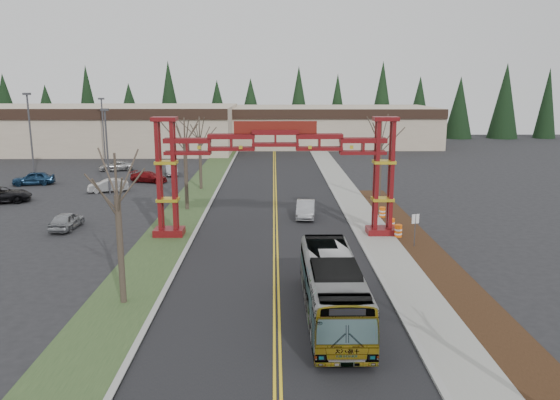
{
  "coord_description": "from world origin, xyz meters",
  "views": [
    {
      "loc": [
        -0.14,
        -21.68,
        11.29
      ],
      "look_at": [
        0.27,
        12.01,
        4.05
      ],
      "focal_mm": 35.0,
      "sensor_mm": 36.0,
      "label": 1
    }
  ],
  "objects_px": {
    "parked_car_far_a": "(172,170)",
    "light_pole_mid": "(30,128)",
    "transit_bus": "(332,288)",
    "parked_car_far_b": "(116,166)",
    "light_pole_near": "(107,145)",
    "retail_building_west": "(98,128)",
    "parked_car_near_c": "(0,195)",
    "parked_car_near_a": "(67,221)",
    "bare_tree_median_near": "(117,196)",
    "parked_car_mid_a": "(149,177)",
    "silver_sedan": "(306,209)",
    "parked_car_mid_b": "(33,178)",
    "bare_tree_right_far": "(381,141)",
    "barrel_north": "(382,213)",
    "street_sign": "(415,224)",
    "parked_car_near_b": "(108,186)",
    "barrel_mid": "(391,225)",
    "bare_tree_median_far": "(200,137)",
    "light_pole_far": "(103,125)",
    "gateway_arch": "(275,157)",
    "bare_tree_median_mid": "(185,143)",
    "barrel_south": "(398,232)",
    "retail_building_east": "(328,126)"
  },
  "relations": [
    {
      "from": "bare_tree_median_near",
      "to": "bare_tree_median_far",
      "type": "relative_size",
      "value": 1.01
    },
    {
      "from": "bare_tree_median_near",
      "to": "barrel_north",
      "type": "bearing_deg",
      "value": 46.59
    },
    {
      "from": "silver_sedan",
      "to": "bare_tree_right_far",
      "type": "xyz_separation_m",
      "value": [
        7.4,
        5.85,
        5.24
      ]
    },
    {
      "from": "parked_car_mid_a",
      "to": "bare_tree_median_mid",
      "type": "bearing_deg",
      "value": -137.41
    },
    {
      "from": "parked_car_far_a",
      "to": "bare_tree_right_far",
      "type": "height_order",
      "value": "bare_tree_right_far"
    },
    {
      "from": "retail_building_east",
      "to": "parked_car_near_c",
      "type": "xyz_separation_m",
      "value": [
        -36.41,
        -50.05,
        -2.74
      ]
    },
    {
      "from": "barrel_south",
      "to": "parked_car_mid_a",
      "type": "bearing_deg",
      "value": 135.07
    },
    {
      "from": "light_pole_far",
      "to": "light_pole_mid",
      "type": "bearing_deg",
      "value": -111.84
    },
    {
      "from": "bare_tree_median_far",
      "to": "barrel_north",
      "type": "relative_size",
      "value": 7.94
    },
    {
      "from": "bare_tree_median_near",
      "to": "retail_building_west",
      "type": "bearing_deg",
      "value": 108.24
    },
    {
      "from": "transit_bus",
      "to": "barrel_south",
      "type": "height_order",
      "value": "transit_bus"
    },
    {
      "from": "barrel_mid",
      "to": "barrel_north",
      "type": "xyz_separation_m",
      "value": [
        0.06,
        3.9,
        0.01
      ]
    },
    {
      "from": "light_pole_mid",
      "to": "parked_car_mid_a",
      "type": "bearing_deg",
      "value": -17.32
    },
    {
      "from": "parked_car_near_b",
      "to": "light_pole_mid",
      "type": "xyz_separation_m",
      "value": [
        -12.24,
        10.43,
        5.18
      ]
    },
    {
      "from": "silver_sedan",
      "to": "light_pole_near",
      "type": "distance_m",
      "value": 22.41
    },
    {
      "from": "retail_building_west",
      "to": "parked_car_near_c",
      "type": "height_order",
      "value": "retail_building_west"
    },
    {
      "from": "parked_car_near_a",
      "to": "bare_tree_median_near",
      "type": "bearing_deg",
      "value": 121.01
    },
    {
      "from": "parked_car_mid_a",
      "to": "bare_tree_median_far",
      "type": "bearing_deg",
      "value": -105.79
    },
    {
      "from": "barrel_south",
      "to": "parked_car_near_c",
      "type": "bearing_deg",
      "value": 160.27
    },
    {
      "from": "street_sign",
      "to": "parked_car_far_b",
      "type": "bearing_deg",
      "value": 131.29
    },
    {
      "from": "retail_building_west",
      "to": "parked_car_near_c",
      "type": "relative_size",
      "value": 8.28
    },
    {
      "from": "parked_car_near_a",
      "to": "light_pole_mid",
      "type": "relative_size",
      "value": 0.4
    },
    {
      "from": "parked_car_near_a",
      "to": "parked_car_far_a",
      "type": "xyz_separation_m",
      "value": [
        3.55,
        25.76,
        -0.03
      ]
    },
    {
      "from": "parked_car_mid_b",
      "to": "light_pole_near",
      "type": "height_order",
      "value": "light_pole_near"
    },
    {
      "from": "parked_car_far_b",
      "to": "light_pole_near",
      "type": "xyz_separation_m",
      "value": [
        3.81,
        -15.92,
        4.48
      ]
    },
    {
      "from": "parked_car_mid_a",
      "to": "gateway_arch",
      "type": "bearing_deg",
      "value": -129.85
    },
    {
      "from": "bare_tree_median_near",
      "to": "light_pole_mid",
      "type": "height_order",
      "value": "light_pole_mid"
    },
    {
      "from": "retail_building_west",
      "to": "light_pole_far",
      "type": "relative_size",
      "value": 5.0
    },
    {
      "from": "parked_car_far_b",
      "to": "bare_tree_median_mid",
      "type": "distance_m",
      "value": 26.78
    },
    {
      "from": "transit_bus",
      "to": "barrel_south",
      "type": "xyz_separation_m",
      "value": [
        6.38,
        13.87,
        -0.99
      ]
    },
    {
      "from": "bare_tree_median_mid",
      "to": "bare_tree_right_far",
      "type": "height_order",
      "value": "bare_tree_median_mid"
    },
    {
      "from": "retail_building_west",
      "to": "silver_sedan",
      "type": "relative_size",
      "value": 10.57
    },
    {
      "from": "bare_tree_median_mid",
      "to": "light_pole_near",
      "type": "bearing_deg",
      "value": 142.37
    },
    {
      "from": "retail_building_east",
      "to": "bare_tree_median_far",
      "type": "bearing_deg",
      "value": -112.49
    },
    {
      "from": "barrel_mid",
      "to": "bare_tree_median_far",
      "type": "bearing_deg",
      "value": 134.89
    },
    {
      "from": "silver_sedan",
      "to": "parked_car_far_a",
      "type": "height_order",
      "value": "silver_sedan"
    },
    {
      "from": "retail_building_west",
      "to": "retail_building_east",
      "type": "distance_m",
      "value": 40.79
    },
    {
      "from": "parked_car_far_a",
      "to": "retail_building_west",
      "type": "bearing_deg",
      "value": 109.67
    },
    {
      "from": "parked_car_mid_b",
      "to": "light_pole_near",
      "type": "bearing_deg",
      "value": 47.66
    },
    {
      "from": "silver_sedan",
      "to": "parked_car_mid_b",
      "type": "bearing_deg",
      "value": 157.22
    },
    {
      "from": "parked_car_near_a",
      "to": "parked_car_mid_a",
      "type": "distance_m",
      "value": 20.79
    },
    {
      "from": "parked_car_far_a",
      "to": "parked_car_far_b",
      "type": "distance_m",
      "value": 8.75
    },
    {
      "from": "bare_tree_median_mid",
      "to": "transit_bus",
      "type": "bearing_deg",
      "value": -65.39
    },
    {
      "from": "bare_tree_median_near",
      "to": "gateway_arch",
      "type": "bearing_deg",
      "value": 58.03
    },
    {
      "from": "transit_bus",
      "to": "parked_car_far_b",
      "type": "distance_m",
      "value": 51.92
    },
    {
      "from": "bare_tree_median_near",
      "to": "bare_tree_median_mid",
      "type": "bearing_deg",
      "value": 90.0
    },
    {
      "from": "parked_car_far_a",
      "to": "light_pole_mid",
      "type": "distance_m",
      "value": 17.77
    },
    {
      "from": "barrel_mid",
      "to": "bare_tree_median_mid",
      "type": "bearing_deg",
      "value": 156.72
    },
    {
      "from": "parked_car_far_a",
      "to": "light_pole_near",
      "type": "bearing_deg",
      "value": -122.21
    },
    {
      "from": "parked_car_far_a",
      "to": "light_pole_mid",
      "type": "height_order",
      "value": "light_pole_mid"
    }
  ]
}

